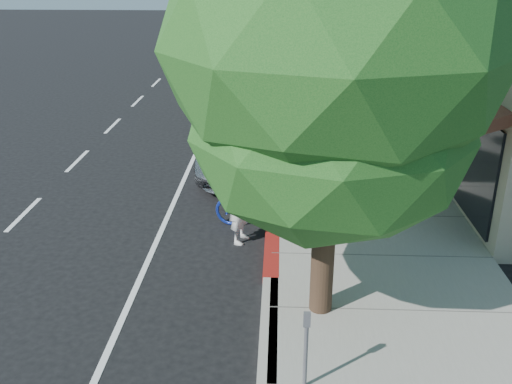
# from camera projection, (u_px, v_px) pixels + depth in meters

# --- Properties ---
(ground) EXTENTS (120.00, 120.00, 0.00)m
(ground) POSITION_uv_depth(u_px,v_px,m) (272.00, 259.00, 12.06)
(ground) COLOR black
(ground) RESTS_ON ground
(sidewalk) EXTENTS (4.60, 56.00, 0.15)m
(sidewalk) POSITION_uv_depth(u_px,v_px,m) (344.00, 143.00, 19.32)
(sidewalk) COLOR gray
(sidewalk) RESTS_ON ground
(curb) EXTENTS (0.30, 56.00, 0.15)m
(curb) POSITION_uv_depth(u_px,v_px,m) (276.00, 142.00, 19.41)
(curb) COLOR #9E998E
(curb) RESTS_ON ground
(curb_red_segment) EXTENTS (0.32, 4.00, 0.15)m
(curb_red_segment) POSITION_uv_depth(u_px,v_px,m) (272.00, 235.00, 12.95)
(curb_red_segment) COLOR maroon
(curb_red_segment) RESTS_ON ground
(storefront_building) EXTENTS (10.00, 36.00, 7.00)m
(storefront_building) POSITION_uv_depth(u_px,v_px,m) (482.00, 12.00, 26.94)
(storefront_building) COLOR tan
(storefront_building) RESTS_ON ground
(street_tree_0) EXTENTS (5.24, 5.24, 7.68)m
(street_tree_0) POSITION_uv_depth(u_px,v_px,m) (333.00, 52.00, 8.41)
(street_tree_0) COLOR black
(street_tree_0) RESTS_ON ground
(street_tree_1) EXTENTS (4.38, 4.38, 7.01)m
(street_tree_1) POSITION_uv_depth(u_px,v_px,m) (313.00, 27.00, 14.07)
(street_tree_1) COLOR black
(street_tree_1) RESTS_ON ground
(cyclist) EXTENTS (0.63, 0.81, 1.96)m
(cyclist) POSITION_uv_depth(u_px,v_px,m) (241.00, 201.00, 12.46)
(cyclist) COLOR white
(cyclist) RESTS_ON ground
(bicycle) EXTENTS (2.15, 1.30, 1.07)m
(bicycle) POSITION_uv_depth(u_px,v_px,m) (256.00, 208.00, 13.20)
(bicycle) COLOR #162B9C
(bicycle) RESTS_ON ground
(silver_suv) EXTENTS (3.26, 5.84, 1.54)m
(silver_suv) POSITION_uv_depth(u_px,v_px,m) (254.00, 145.00, 16.87)
(silver_suv) COLOR #A0A1A5
(silver_suv) RESTS_ON ground
(dark_sedan) EXTENTS (1.55, 4.29, 1.41)m
(dark_sedan) POSITION_uv_depth(u_px,v_px,m) (256.00, 86.00, 24.91)
(dark_sedan) COLOR black
(dark_sedan) RESTS_ON ground
(white_pickup) EXTENTS (2.73, 5.68, 1.59)m
(white_pickup) POSITION_uv_depth(u_px,v_px,m) (244.00, 73.00, 27.01)
(white_pickup) COLOR white
(white_pickup) RESTS_ON ground
(dark_suv_far) EXTENTS (2.10, 5.00, 1.69)m
(dark_suv_far) POSITION_uv_depth(u_px,v_px,m) (241.00, 52.00, 32.58)
(dark_suv_far) COLOR black
(dark_suv_far) RESTS_ON ground
(pedestrian) EXTENTS (0.78, 0.62, 1.56)m
(pedestrian) POSITION_uv_depth(u_px,v_px,m) (337.00, 112.00, 19.83)
(pedestrian) COLOR black
(pedestrian) RESTS_ON sidewalk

